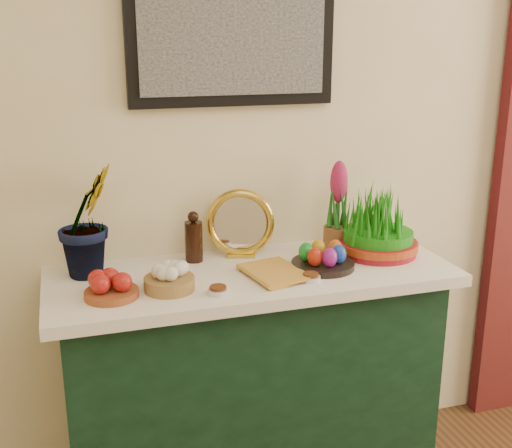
{
  "coord_description": "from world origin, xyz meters",
  "views": [
    {
      "loc": [
        -0.92,
        0.01,
        1.68
      ],
      "look_at": [
        -0.32,
        1.95,
        1.07
      ],
      "focal_mm": 45.0,
      "sensor_mm": 36.0,
      "label": 1
    }
  ],
  "objects_px": {
    "hyacinth_green": "(86,203)",
    "wheatgrass_sabzeh": "(379,226)",
    "mirror": "(240,224)",
    "book": "(252,276)",
    "sideboard": "(252,388)"
  },
  "relations": [
    {
      "from": "sideboard",
      "to": "book",
      "type": "distance_m",
      "value": 0.49
    },
    {
      "from": "mirror",
      "to": "book",
      "type": "xyz_separation_m",
      "value": [
        -0.03,
        -0.25,
        -0.11
      ]
    },
    {
      "from": "mirror",
      "to": "book",
      "type": "height_order",
      "value": "mirror"
    },
    {
      "from": "hyacinth_green",
      "to": "wheatgrass_sabzeh",
      "type": "relative_size",
      "value": 1.69
    },
    {
      "from": "mirror",
      "to": "book",
      "type": "distance_m",
      "value": 0.28
    },
    {
      "from": "book",
      "to": "wheatgrass_sabzeh",
      "type": "distance_m",
      "value": 0.55
    },
    {
      "from": "mirror",
      "to": "book",
      "type": "bearing_deg",
      "value": -97.46
    },
    {
      "from": "book",
      "to": "wheatgrass_sabzeh",
      "type": "xyz_separation_m",
      "value": [
        0.53,
        0.12,
        0.09
      ]
    },
    {
      "from": "book",
      "to": "sideboard",
      "type": "bearing_deg",
      "value": 61.57
    },
    {
      "from": "mirror",
      "to": "hyacinth_green",
      "type": "bearing_deg",
      "value": -176.57
    },
    {
      "from": "hyacinth_green",
      "to": "book",
      "type": "xyz_separation_m",
      "value": [
        0.5,
        -0.22,
        -0.24
      ]
    },
    {
      "from": "mirror",
      "to": "wheatgrass_sabzeh",
      "type": "xyz_separation_m",
      "value": [
        0.49,
        -0.13,
        -0.02
      ]
    },
    {
      "from": "hyacinth_green",
      "to": "book",
      "type": "distance_m",
      "value": 0.6
    },
    {
      "from": "hyacinth_green",
      "to": "book",
      "type": "height_order",
      "value": "hyacinth_green"
    },
    {
      "from": "sideboard",
      "to": "hyacinth_green",
      "type": "height_order",
      "value": "hyacinth_green"
    }
  ]
}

